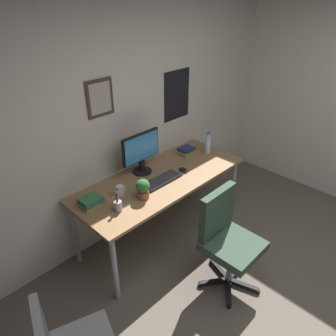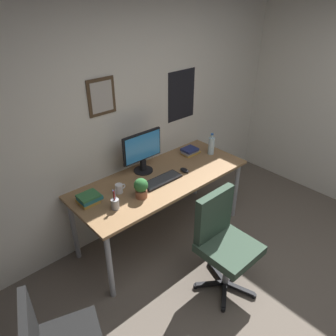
% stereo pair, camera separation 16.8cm
% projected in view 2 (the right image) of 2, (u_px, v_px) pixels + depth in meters
% --- Properties ---
extents(wall_back, '(4.40, 0.10, 2.60)m').
position_uv_depth(wall_back, '(134.00, 114.00, 3.28)').
color(wall_back, silver).
rests_on(wall_back, ground_plane).
extents(desk, '(1.86, 0.76, 0.76)m').
position_uv_depth(desk, '(161.00, 183.00, 3.28)').
color(desk, '#936D47').
rests_on(desk, ground_plane).
extents(office_chair, '(0.55, 0.57, 0.95)m').
position_uv_depth(office_chair, '(223.00, 238.00, 2.79)').
color(office_chair, '#334738').
rests_on(office_chair, ground_plane).
extents(monitor, '(0.46, 0.20, 0.43)m').
position_uv_depth(monitor, '(142.00, 151.00, 3.23)').
color(monitor, black).
rests_on(monitor, desk).
extents(keyboard, '(0.43, 0.15, 0.03)m').
position_uv_depth(keyboard, '(162.00, 180.00, 3.17)').
color(keyboard, black).
rests_on(keyboard, desk).
extents(computer_mouse, '(0.06, 0.11, 0.04)m').
position_uv_depth(computer_mouse, '(184.00, 170.00, 3.33)').
color(computer_mouse, black).
rests_on(computer_mouse, desk).
extents(water_bottle, '(0.07, 0.07, 0.25)m').
position_uv_depth(water_bottle, '(211.00, 145.00, 3.64)').
color(water_bottle, silver).
rests_on(water_bottle, desk).
extents(coffee_mug_near, '(0.11, 0.07, 0.09)m').
position_uv_depth(coffee_mug_near, '(119.00, 188.00, 2.98)').
color(coffee_mug_near, white).
rests_on(coffee_mug_near, desk).
extents(potted_plant, '(0.13, 0.13, 0.19)m').
position_uv_depth(potted_plant, '(141.00, 187.00, 2.89)').
color(potted_plant, brown).
rests_on(potted_plant, desk).
extents(pen_cup, '(0.07, 0.07, 0.20)m').
position_uv_depth(pen_cup, '(115.00, 203.00, 2.76)').
color(pen_cup, '#9EA0A5').
rests_on(pen_cup, desk).
extents(book_stack_left, '(0.19, 0.17, 0.08)m').
position_uv_depth(book_stack_left, '(89.00, 199.00, 2.85)').
color(book_stack_left, gold).
rests_on(book_stack_left, desk).
extents(book_stack_right, '(0.21, 0.14, 0.07)m').
position_uv_depth(book_stack_right, '(190.00, 151.00, 3.67)').
color(book_stack_right, gold).
rests_on(book_stack_right, desk).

